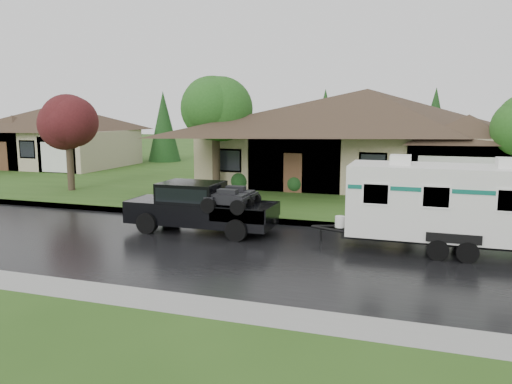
% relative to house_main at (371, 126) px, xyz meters
% --- Properties ---
extents(ground, '(140.00, 140.00, 0.00)m').
position_rel_house_main_xyz_m(ground, '(-2.29, -13.84, -3.59)').
color(ground, '#2B4F18').
rests_on(ground, ground).
extents(road, '(140.00, 8.00, 0.01)m').
position_rel_house_main_xyz_m(road, '(-2.29, -15.84, -3.59)').
color(road, black).
rests_on(road, ground).
extents(curb, '(140.00, 0.50, 0.15)m').
position_rel_house_main_xyz_m(curb, '(-2.29, -11.59, -3.52)').
color(curb, gray).
rests_on(curb, ground).
extents(lawn, '(140.00, 26.00, 0.15)m').
position_rel_house_main_xyz_m(lawn, '(-2.29, 1.16, -3.52)').
color(lawn, '#2B4F18').
rests_on(lawn, ground).
extents(house_main, '(19.44, 10.80, 6.90)m').
position_rel_house_main_xyz_m(house_main, '(0.00, 0.00, 0.00)').
color(house_main, gray).
rests_on(house_main, lawn).
extents(house_far, '(10.80, 8.64, 5.80)m').
position_rel_house_main_xyz_m(house_far, '(-24.07, 2.02, -0.62)').
color(house_far, tan).
rests_on(house_far, lawn).
extents(tree_left_green, '(3.91, 3.91, 6.47)m').
position_rel_house_main_xyz_m(tree_left_green, '(-7.69, -5.40, 1.05)').
color(tree_left_green, '#382B1E').
rests_on(tree_left_green, lawn).
extents(tree_red, '(3.17, 3.17, 5.25)m').
position_rel_house_main_xyz_m(tree_red, '(-15.28, -7.88, 0.19)').
color(tree_red, '#382B1E').
rests_on(tree_red, lawn).
extents(shrub_row, '(13.60, 1.00, 1.00)m').
position_rel_house_main_xyz_m(shrub_row, '(-0.29, -4.54, -2.94)').
color(shrub_row, '#143814').
rests_on(shrub_row, lawn).
extents(pickup_truck, '(5.52, 2.10, 1.84)m').
position_rel_house_main_xyz_m(pickup_truck, '(-4.86, -13.83, -2.61)').
color(pickup_truck, black).
rests_on(pickup_truck, ground).
extents(travel_trailer, '(6.80, 2.39, 3.05)m').
position_rel_house_main_xyz_m(travel_trailer, '(3.94, -13.83, -1.97)').
color(travel_trailer, white).
rests_on(travel_trailer, ground).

